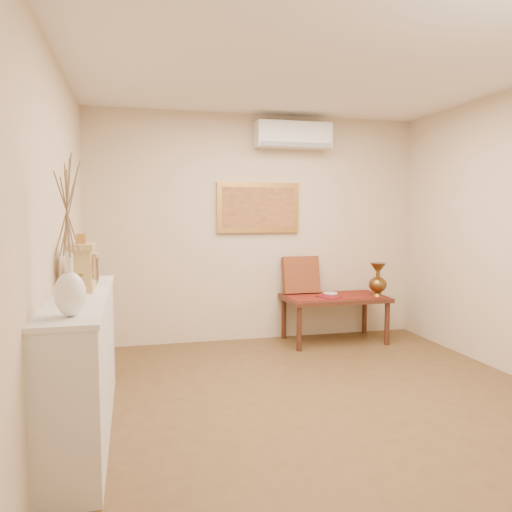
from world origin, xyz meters
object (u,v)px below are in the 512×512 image
object	(u,v)px
white_vase	(68,235)
brass_urn_tall	(378,276)
display_ledge	(83,364)
wooden_chest	(88,268)
mantel_clock	(83,266)
low_table	(334,301)

from	to	relation	value
white_vase	brass_urn_tall	xyz separation A→B (m)	(3.13, 2.48, -0.62)
brass_urn_tall	display_ledge	xyz separation A→B (m)	(-3.15, -1.72, -0.30)
display_ledge	wooden_chest	world-z (taller)	wooden_chest
brass_urn_tall	mantel_clock	distance (m)	3.53
white_vase	brass_urn_tall	bearing A→B (deg)	38.40
white_vase	mantel_clock	world-z (taller)	white_vase
mantel_clock	wooden_chest	distance (m)	0.35
display_ledge	wooden_chest	size ratio (longest dim) A/B	8.28
white_vase	display_ledge	xyz separation A→B (m)	(-0.02, 0.76, -0.93)
low_table	mantel_clock	bearing A→B (deg)	-147.57
wooden_chest	low_table	world-z (taller)	wooden_chest
display_ledge	wooden_chest	distance (m)	0.81
wooden_chest	white_vase	bearing A→B (deg)	-89.28
display_ledge	wooden_chest	bearing A→B (deg)	89.45
display_ledge	low_table	distance (m)	3.27
display_ledge	mantel_clock	xyz separation A→B (m)	(0.00, 0.18, 0.66)
low_table	brass_urn_tall	bearing A→B (deg)	-18.25
white_vase	brass_urn_tall	world-z (taller)	white_vase
brass_urn_tall	low_table	xyz separation A→B (m)	(-0.48, 0.16, -0.31)
wooden_chest	low_table	distance (m)	3.06
white_vase	brass_urn_tall	size ratio (longest dim) A/B	1.85
brass_urn_tall	wooden_chest	world-z (taller)	wooden_chest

